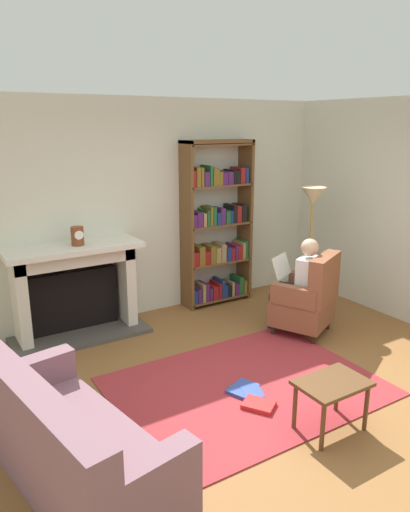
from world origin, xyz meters
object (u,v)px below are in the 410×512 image
fireplace (74,287)px  side_table (332,389)px  floor_lamp (312,207)px  bookshelf (217,227)px  sofa_floral (71,448)px  mantel_clock (77,236)px  armchair_reading (308,299)px  seated_reader (299,281)px

fireplace → side_table: fireplace is taller
fireplace → floor_lamp: size_ratio=0.95×
bookshelf → sofa_floral: size_ratio=1.21×
mantel_clock → sofa_floral: size_ratio=0.12×
fireplace → bookshelf: bearing=1.0°
mantel_clock → sofa_floral: mantel_clock is taller
floor_lamp → bookshelf: bearing=139.7°
bookshelf → sofa_floral: bookshelf is taller
armchair_reading → sofa_floral: 3.26m
sofa_floral → floor_lamp: bearing=-75.9°
sofa_floral → side_table: 2.00m
fireplace → sofa_floral: 2.57m
bookshelf → floor_lamp: bearing=-40.3°
bookshelf → floor_lamp: size_ratio=1.36×
floor_lamp → fireplace: bearing=165.3°
bookshelf → side_table: size_ratio=3.91×
seated_reader → sofa_floral: bearing=-5.7°
mantel_clock → armchair_reading: 2.72m
fireplace → sofa_floral: bearing=-107.6°
seated_reader → sofa_floral: size_ratio=0.63×
sofa_floral → side_table: size_ratio=3.22×
fireplace → floor_lamp: (2.91, -0.76, 0.79)m
sofa_floral → seated_reader: bearing=-79.6°
fireplace → bookshelf: 2.02m
side_table → seated_reader: bearing=55.6°
fireplace → mantel_clock: (0.05, -0.10, 0.61)m
sofa_floral → armchair_reading: bearing=-81.7°
armchair_reading → seated_reader: 0.23m
seated_reader → side_table: bearing=29.2°
mantel_clock → seated_reader: mantel_clock is taller
side_table → mantel_clock: bearing=112.1°
armchair_reading → floor_lamp: floor_lamp is taller
fireplace → seated_reader: bearing=-29.8°
mantel_clock → bookshelf: size_ratio=0.09×
sofa_floral → side_table: sofa_floral is taller
mantel_clock → floor_lamp: size_ratio=0.13×
fireplace → floor_lamp: 3.11m
bookshelf → side_table: 3.09m
sofa_floral → side_table: bearing=-112.9°
mantel_clock → floor_lamp: floor_lamp is taller
armchair_reading → sofa_floral: armchair_reading is taller
fireplace → seated_reader: (2.26, -1.29, 0.04)m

